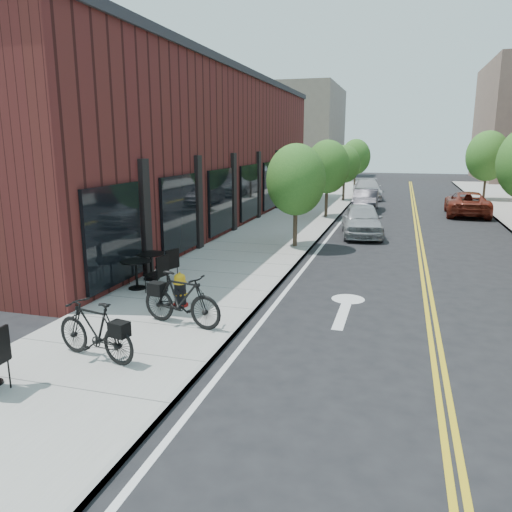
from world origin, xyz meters
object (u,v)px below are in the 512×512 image
(bicycle_right, at_px, (181,299))
(parked_car_far, at_px, (467,203))
(parked_car_b, at_px, (366,200))
(bistro_set_b, at_px, (151,262))
(bicycle_left, at_px, (95,330))
(parked_car_c, at_px, (367,189))
(fire_hydrant, at_px, (180,290))
(bistro_set_c, at_px, (136,270))
(parked_car_a, at_px, (362,220))

(bicycle_right, xyz_separation_m, parked_car_far, (7.89, 20.36, -0.04))
(bicycle_right, distance_m, parked_car_b, 20.83)
(bistro_set_b, distance_m, parked_car_far, 20.03)
(bicycle_left, relative_size, parked_car_c, 0.39)
(fire_hydrant, bearing_deg, bistro_set_c, 166.80)
(fire_hydrant, bearing_deg, bicycle_left, -76.43)
(fire_hydrant, xyz_separation_m, bicycle_left, (-0.20, -3.18, 0.16))
(bistro_set_b, xyz_separation_m, bistro_set_c, (0.08, -0.97, 0.01))
(bicycle_left, height_order, bistro_set_b, bicycle_left)
(parked_car_c, bearing_deg, parked_car_b, -93.24)
(parked_car_b, relative_size, parked_car_c, 0.82)
(bistro_set_b, height_order, parked_car_b, parked_car_b)
(bicycle_right, bearing_deg, parked_car_c, 6.65)
(bicycle_right, relative_size, parked_car_a, 0.48)
(bistro_set_b, xyz_separation_m, parked_car_a, (5.19, 9.27, 0.08))
(fire_hydrant, distance_m, bistro_set_b, 2.69)
(bicycle_left, distance_m, parked_car_b, 22.91)
(fire_hydrant, distance_m, parked_car_far, 20.96)
(parked_car_c, xyz_separation_m, parked_car_far, (5.89, -6.97, -0.03))
(parked_car_b, bearing_deg, bistro_set_c, -104.71)
(parked_car_a, relative_size, parked_car_b, 1.05)
(parked_car_a, distance_m, parked_car_b, 8.27)
(parked_car_a, height_order, parked_car_b, parked_car_a)
(fire_hydrant, distance_m, parked_car_a, 11.75)
(bistro_set_b, xyz_separation_m, parked_car_c, (4.39, 24.16, 0.07))
(bistro_set_c, bearing_deg, parked_car_b, 89.40)
(bicycle_right, relative_size, parked_car_b, 0.50)
(parked_car_b, distance_m, parked_car_far, 5.54)
(bicycle_right, xyz_separation_m, parked_car_c, (1.99, 27.33, -0.02))
(fire_hydrant, height_order, bicycle_right, bicycle_right)
(fire_hydrant, relative_size, bicycle_left, 0.45)
(bicycle_right, xyz_separation_m, parked_car_a, (2.79, 12.44, -0.01))
(bicycle_right, relative_size, bistro_set_b, 1.04)
(fire_hydrant, bearing_deg, parked_car_b, 98.63)
(bicycle_right, height_order, bistro_set_b, bicycle_right)
(bistro_set_b, distance_m, parked_car_a, 10.62)
(parked_car_b, bearing_deg, bicycle_left, -98.41)
(fire_hydrant, relative_size, bicycle_right, 0.43)
(bicycle_right, height_order, parked_car_c, parked_car_c)
(bicycle_right, distance_m, parked_car_c, 27.40)
(parked_car_c, height_order, parked_car_far, parked_car_c)
(parked_car_far, bearing_deg, fire_hydrant, 68.02)
(fire_hydrant, distance_m, bicycle_right, 1.33)
(bicycle_right, distance_m, bistro_set_c, 3.19)
(parked_car_b, bearing_deg, parked_car_a, -87.54)
(bistro_set_c, distance_m, parked_car_c, 25.49)
(bicycle_left, distance_m, parked_car_c, 29.46)
(parked_car_c, distance_m, parked_car_far, 9.13)
(bicycle_left, bearing_deg, fire_hydrant, -170.41)
(bistro_set_c, bearing_deg, bicycle_right, -29.98)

